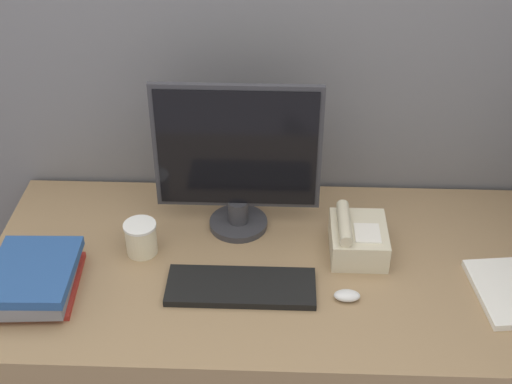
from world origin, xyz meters
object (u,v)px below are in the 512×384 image
(keyboard, at_px, (241,287))
(book_stack, at_px, (34,278))
(coffee_cup, at_px, (141,238))
(desk_telephone, at_px, (357,238))
(monitor, at_px, (237,161))
(mouse, at_px, (347,296))

(keyboard, height_order, book_stack, book_stack)
(book_stack, bearing_deg, coffee_cup, 33.50)
(book_stack, relative_size, desk_telephone, 1.49)
(keyboard, distance_m, book_stack, 0.56)
(monitor, bearing_deg, mouse, -45.60)
(mouse, xyz_separation_m, book_stack, (-0.85, 0.01, 0.03))
(coffee_cup, bearing_deg, monitor, 26.77)
(mouse, relative_size, coffee_cup, 0.71)
(desk_telephone, bearing_deg, mouse, -101.31)
(book_stack, height_order, desk_telephone, desk_telephone)
(monitor, relative_size, desk_telephone, 2.46)
(monitor, relative_size, book_stack, 1.65)
(monitor, xyz_separation_m, mouse, (0.31, -0.32, -0.22))
(book_stack, bearing_deg, desk_telephone, 12.64)
(keyboard, height_order, mouse, mouse)
(mouse, height_order, coffee_cup, coffee_cup)
(desk_telephone, bearing_deg, keyboard, -151.54)
(monitor, bearing_deg, desk_telephone, -17.76)
(coffee_cup, height_order, book_stack, coffee_cup)
(coffee_cup, xyz_separation_m, book_stack, (-0.26, -0.17, -0.01))
(monitor, distance_m, coffee_cup, 0.36)
(keyboard, relative_size, desk_telephone, 2.06)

